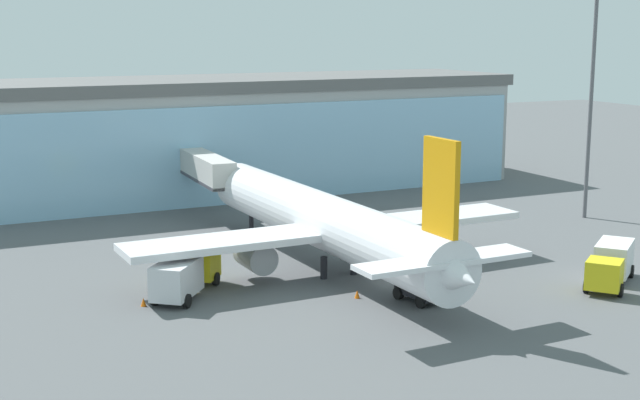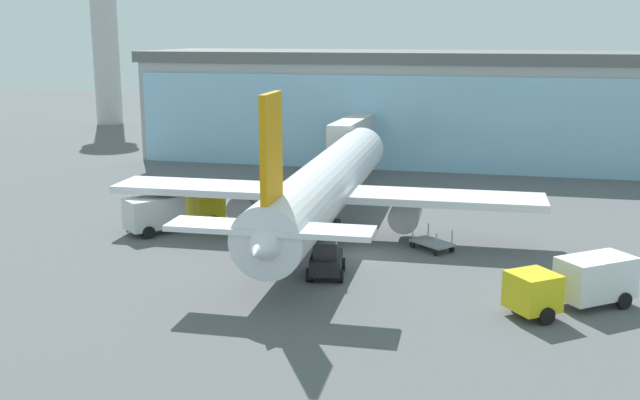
# 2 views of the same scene
# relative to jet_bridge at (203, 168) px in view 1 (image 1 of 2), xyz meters

# --- Properties ---
(ground) EXTENTS (240.00, 240.00, 0.00)m
(ground) POSITION_rel_jet_bridge_xyz_m (6.12, -26.78, -4.56)
(ground) COLOR #545659
(terminal_building) EXTENTS (65.04, 17.27, 12.15)m
(terminal_building) POSITION_rel_jet_bridge_xyz_m (6.12, 12.13, 1.52)
(terminal_building) COLOR #A2A2A2
(terminal_building) RESTS_ON ground
(jet_bridge) EXTENTS (2.63, 14.04, 5.94)m
(jet_bridge) POSITION_rel_jet_bridge_xyz_m (0.00, 0.00, 0.00)
(jet_bridge) COLOR beige
(jet_bridge) RESTS_ON ground
(apron_light_mast) EXTENTS (3.20, 0.40, 20.61)m
(apron_light_mast) POSITION_rel_jet_bridge_xyz_m (32.01, -15.63, 7.53)
(apron_light_mast) COLOR #59595E
(apron_light_mast) RESTS_ON ground
(airplane) EXTENTS (30.53, 36.43, 11.22)m
(airplane) POSITION_rel_jet_bridge_xyz_m (2.35, -22.03, -1.02)
(airplane) COLOR silver
(airplane) RESTS_ON ground
(catering_truck) EXTENTS (6.27, 7.08, 2.65)m
(catering_truck) POSITION_rel_jet_bridge_xyz_m (-8.80, -24.02, -3.09)
(catering_truck) COLOR yellow
(catering_truck) RESTS_ON ground
(fuel_truck) EXTENTS (7.06, 6.30, 2.65)m
(fuel_truck) POSITION_rel_jet_bridge_xyz_m (18.63, -33.58, -3.09)
(fuel_truck) COLOR yellow
(fuel_truck) RESTS_ON ground
(baggage_cart) EXTENTS (3.17, 3.03, 1.50)m
(baggage_cart) POSITION_rel_jet_bridge_xyz_m (10.25, -24.51, -4.06)
(baggage_cart) COLOR gray
(baggage_cart) RESTS_ON ground
(pushback_tug) EXTENTS (2.62, 3.45, 2.30)m
(pushback_tug) POSITION_rel_jet_bridge_xyz_m (4.71, -31.62, -3.59)
(pushback_tug) COLOR black
(pushback_tug) RESTS_ON ground
(safety_cone_nose) EXTENTS (0.36, 0.36, 0.55)m
(safety_cone_nose) POSITION_rel_jet_bridge_xyz_m (1.27, -29.22, -4.29)
(safety_cone_nose) COLOR orange
(safety_cone_nose) RESTS_ON ground
(safety_cone_wingtip) EXTENTS (0.36, 0.36, 0.55)m
(safety_cone_wingtip) POSITION_rel_jet_bridge_xyz_m (-11.84, -25.08, -4.29)
(safety_cone_wingtip) COLOR orange
(safety_cone_wingtip) RESTS_ON ground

